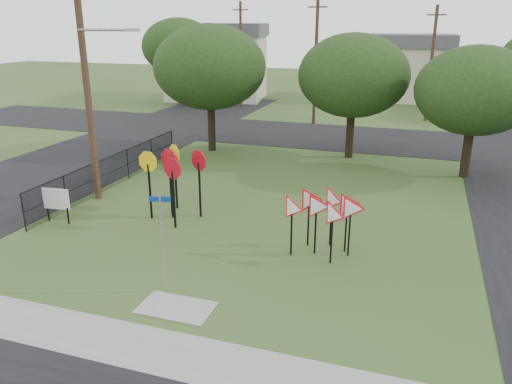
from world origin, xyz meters
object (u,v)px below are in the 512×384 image
Objects in this scene: yield_sign_cluster at (326,208)px; info_board at (56,200)px; stop_sign_cluster at (173,168)px; street_name_sign at (162,238)px.

yield_sign_cluster reaches higher than info_board.
info_board is at bearing -154.05° from stop_sign_cluster.
street_name_sign is 7.26m from info_board.
info_board is at bearing 152.29° from street_name_sign.
yield_sign_cluster is at bearing -12.01° from stop_sign_cluster.
stop_sign_cluster reaches higher than info_board.
yield_sign_cluster is 10.19m from info_board.
yield_sign_cluster is (3.75, 3.97, -0.09)m from street_name_sign.
stop_sign_cluster is at bearing 25.95° from info_board.
street_name_sign is at bearing -65.35° from stop_sign_cluster.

